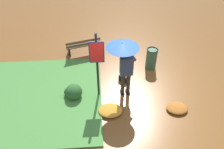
% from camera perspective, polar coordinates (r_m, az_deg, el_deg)
% --- Properties ---
extents(ground_plane, '(18.00, 18.00, 0.00)m').
position_cam_1_polar(ground_plane, '(7.38, 3.94, -4.36)').
color(ground_plane, brown).
extents(grass_verge, '(4.80, 4.00, 0.05)m').
position_cam_1_polar(grass_verge, '(7.64, -21.27, -5.53)').
color(grass_verge, '#47843D').
rests_on(grass_verge, ground_plane).
extents(person_with_umbrella, '(0.96, 0.96, 2.04)m').
position_cam_1_polar(person_with_umbrella, '(6.28, 3.28, 5.00)').
color(person_with_umbrella, '#2D2823').
rests_on(person_with_umbrella, ground_plane).
extents(info_sign_post, '(0.44, 0.07, 2.30)m').
position_cam_1_polar(info_sign_post, '(6.31, -3.98, 3.98)').
color(info_sign_post, black).
rests_on(info_sign_post, ground_plane).
extents(handbag, '(0.32, 0.30, 0.37)m').
position_cam_1_polar(handbag, '(7.67, 2.95, -0.99)').
color(handbag, black).
rests_on(handbag, ground_plane).
extents(park_bench, '(1.44, 0.74, 0.75)m').
position_cam_1_polar(park_bench, '(8.94, -7.42, 7.45)').
color(park_bench, black).
rests_on(park_bench, ground_plane).
extents(trash_bin, '(0.42, 0.42, 0.83)m').
position_cam_1_polar(trash_bin, '(8.24, 10.34, 4.16)').
color(trash_bin, '#2D5138').
rests_on(trash_bin, ground_plane).
extents(shrub_cluster, '(0.60, 0.55, 0.49)m').
position_cam_1_polar(shrub_cluster, '(7.11, -10.29, -4.52)').
color(shrub_cluster, '#285628').
rests_on(shrub_cluster, ground_plane).
extents(leaf_pile_near_person, '(0.66, 0.52, 0.14)m').
position_cam_1_polar(leaf_pile_near_person, '(7.02, 16.81, -8.48)').
color(leaf_pile_near_person, '#A86023').
rests_on(leaf_pile_near_person, ground_plane).
extents(leaf_pile_far_path, '(0.73, 0.59, 0.16)m').
position_cam_1_polar(leaf_pile_far_path, '(6.65, -0.42, -9.45)').
color(leaf_pile_far_path, '#C68428').
rests_on(leaf_pile_far_path, ground_plane).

